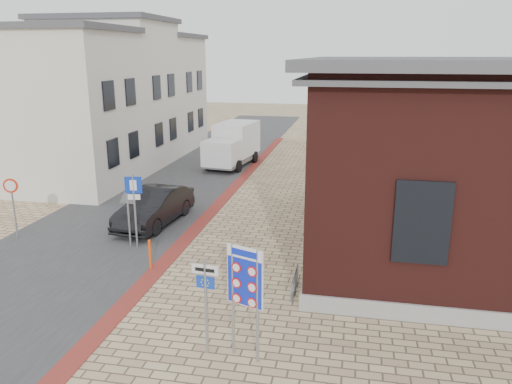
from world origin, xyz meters
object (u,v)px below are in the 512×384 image
Objects in this scene: sedan at (155,207)px; parking_sign at (134,198)px; border_sign at (245,279)px; essen_sign at (206,292)px; box_truck at (233,144)px; bollard at (150,254)px.

parking_sign is (0.35, -2.61, 1.16)m from sedan.
border_sign reaches higher than parking_sign.
sedan is 1.89× the size of essen_sign.
essen_sign is at bearing -70.15° from box_truck.
essen_sign is (4.85, -8.61, 0.85)m from sedan.
box_truck is 14.30m from parking_sign.
border_sign is (5.79, -8.61, 1.25)m from sedan.
bollard is at bearing -78.33° from box_truck.
box_truck is 1.92× the size of parking_sign.
essen_sign reaches higher than bollard.
sedan is at bearing 145.01° from border_sign.
bollard is at bearing 155.37° from border_sign.
parking_sign is 2.53m from bollard.
essen_sign is at bearing -64.17° from parking_sign.
box_truck is (0.50, 11.68, 0.63)m from sedan.
sedan is 4.50× the size of bollard.
bollard is (1.24, -1.70, -1.41)m from parking_sign.
box_truck reaches higher than bollard.
parking_sign is at bearing 153.27° from border_sign.
box_truck is 2.20× the size of essen_sign.
bollard is (-4.20, 4.30, -1.50)m from border_sign.
parking_sign reaches higher than essen_sign.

